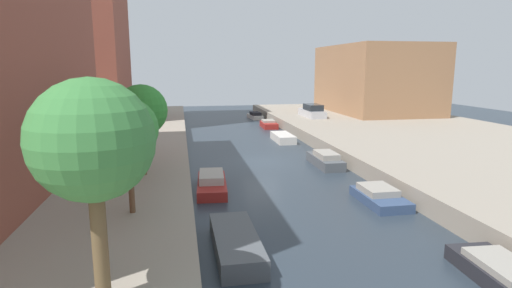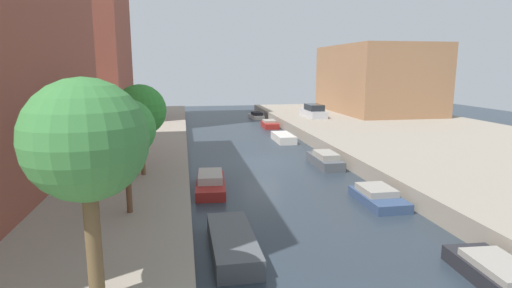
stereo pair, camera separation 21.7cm
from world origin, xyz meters
The scene contains 16 objects.
ground_plane centered at (0.00, 0.00, 0.00)m, with size 84.00×84.00×0.00m, color #28333D.
quay_left centered at (-15.00, 0.00, 0.50)m, with size 20.00×64.00×1.00m, color gray.
quay_right centered at (15.00, 0.00, 0.50)m, with size 20.00×64.00×1.00m, color gray.
low_block_right centered at (18.00, 20.24, 4.98)m, with size 10.00×15.83×7.97m, color #9E704C.
street_tree_0 centered at (-7.29, -17.58, 4.82)m, with size 2.73×2.73×5.22m.
street_tree_1 centered at (-7.29, -11.44, 4.19)m, with size 2.22×2.22×4.32m.
street_tree_2 centered at (-7.29, -5.80, 4.29)m, with size 2.57×2.57×4.59m.
parked_car centered at (8.90, 16.38, 1.58)m, with size 1.79×4.82×1.41m.
moored_boat_left_1 centered at (-3.63, -13.46, 0.34)m, with size 1.51×4.44×0.69m.
moored_boat_left_2 centered at (-3.88, -5.83, 0.38)m, with size 1.75×4.31×0.91m.
moored_boat_right_0 centered at (3.97, -17.18, 0.31)m, with size 1.81×4.13×0.72m.
moored_boat_right_1 centered at (3.87, -9.37, 0.31)m, with size 1.69×3.37×0.75m.
moored_boat_right_2 centered at (3.89, -1.77, 0.41)m, with size 1.40×3.89×0.96m.
moored_boat_right_3 centered at (3.35, 7.52, 0.33)m, with size 1.49×3.78×0.66m.
moored_boat_right_4 centered at (3.91, 15.96, 0.34)m, with size 1.55×3.35×0.79m.
moored_boat_right_5 centered at (3.85, 23.77, 0.35)m, with size 1.52×3.62×0.85m.
Camera 1 is at (-5.38, -26.85, 6.42)m, focal length 28.85 mm.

